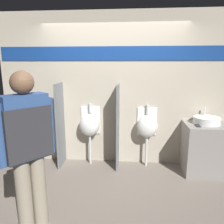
# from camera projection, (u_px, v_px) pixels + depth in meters

# --- Properties ---
(ground_plane) EXTENTS (16.00, 16.00, 0.00)m
(ground_plane) POSITION_uv_depth(u_px,v_px,m) (111.00, 176.00, 3.62)
(ground_plane) COLOR #70665B
(display_wall) EXTENTS (4.14, 0.07, 2.70)m
(display_wall) POSITION_uv_depth(u_px,v_px,m) (114.00, 90.00, 3.91)
(display_wall) COLOR #B2A893
(display_wall) RESTS_ON ground_plane
(sink_counter) EXTENTS (0.81, 0.58, 0.85)m
(sink_counter) POSITION_uv_depth(u_px,v_px,m) (208.00, 149.00, 3.66)
(sink_counter) COLOR gray
(sink_counter) RESTS_ON ground_plane
(sink_basin) EXTENTS (0.43, 0.43, 0.25)m
(sink_basin) POSITION_uv_depth(u_px,v_px,m) (207.00, 120.00, 3.62)
(sink_basin) COLOR white
(sink_basin) RESTS_ON sink_counter
(cell_phone) EXTENTS (0.07, 0.14, 0.01)m
(cell_phone) POSITION_uv_depth(u_px,v_px,m) (198.00, 126.00, 3.48)
(cell_phone) COLOR #232328
(cell_phone) RESTS_ON sink_counter
(divider_near_counter) EXTENTS (0.03, 0.43, 1.49)m
(divider_near_counter) POSITION_uv_depth(u_px,v_px,m) (60.00, 125.00, 3.89)
(divider_near_counter) COLOR slate
(divider_near_counter) RESTS_ON ground_plane
(divider_mid) EXTENTS (0.03, 0.43, 1.49)m
(divider_mid) POSITION_uv_depth(u_px,v_px,m) (118.00, 127.00, 3.80)
(divider_mid) COLOR slate
(divider_mid) RESTS_ON ground_plane
(urinal_near_counter) EXTENTS (0.36, 0.27, 1.12)m
(urinal_near_counter) POSITION_uv_depth(u_px,v_px,m) (90.00, 125.00, 3.93)
(urinal_near_counter) COLOR silver
(urinal_near_counter) RESTS_ON ground_plane
(urinal_far) EXTENTS (0.36, 0.27, 1.12)m
(urinal_far) POSITION_uv_depth(u_px,v_px,m) (147.00, 126.00, 3.84)
(urinal_far) COLOR silver
(urinal_far) RESTS_ON ground_plane
(toilet) EXTENTS (0.38, 0.54, 0.90)m
(toilet) POSITION_uv_depth(u_px,v_px,m) (33.00, 149.00, 3.95)
(toilet) COLOR white
(toilet) RESTS_ON ground_plane
(person_in_vest) EXTENTS (0.47, 0.50, 1.76)m
(person_in_vest) POSITION_uv_depth(u_px,v_px,m) (27.00, 143.00, 2.26)
(person_in_vest) COLOR gray
(person_in_vest) RESTS_ON ground_plane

